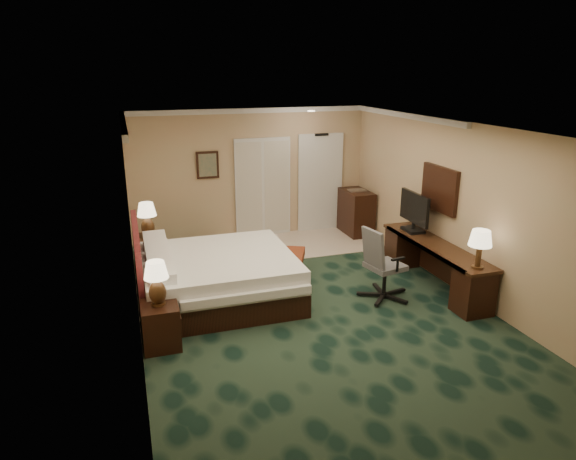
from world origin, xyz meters
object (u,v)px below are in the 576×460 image
object	(u,v)px
nightstand_near	(161,325)
desk_chair	(386,263)
bed_bench	(289,270)
tv	(414,212)
bed	(219,278)
desk	(434,265)
lamp_near	(157,283)
nightstand_far	(149,253)
lamp_far	(147,220)
minibar	(356,212)

from	to	relation	value
nightstand_near	desk_chair	distance (m)	3.51
bed_bench	tv	size ratio (longest dim) A/B	1.41
bed	desk	distance (m)	3.52
lamp_near	bed_bench	bearing A→B (deg)	33.53
nightstand_far	tv	xyz separation A→B (m)	(4.45, -1.51, 0.77)
nightstand_far	lamp_far	xyz separation A→B (m)	(0.03, -0.04, 0.62)
lamp_far	desk_chair	world-z (taller)	lamp_far
lamp_far	desk_chair	size ratio (longest dim) A/B	0.54
tv	desk_chair	size ratio (longest dim) A/B	0.76
desk_chair	lamp_far	bearing A→B (deg)	134.51
tv	desk_chair	xyz separation A→B (m)	(-1.00, -0.88, -0.50)
desk_chair	desk	bearing A→B (deg)	-2.56
nightstand_near	lamp_near	size ratio (longest dim) A/B	1.00
tv	lamp_near	bearing A→B (deg)	-161.90
tv	nightstand_far	bearing A→B (deg)	163.08
bed	bed_bench	bearing A→B (deg)	14.44
nightstand_near	desk_chair	xyz separation A→B (m)	(3.47, 0.44, 0.29)
bed	lamp_far	bearing A→B (deg)	120.52
nightstand_far	desk_chair	distance (m)	4.21
minibar	bed_bench	bearing A→B (deg)	-136.51
nightstand_near	lamp_near	xyz separation A→B (m)	(-0.00, 0.02, 0.59)
bed	minibar	world-z (taller)	minibar
tv	minibar	size ratio (longest dim) A/B	0.93
bed	desk	xyz separation A→B (m)	(3.47, -0.60, 0.01)
nightstand_far	desk	size ratio (longest dim) A/B	0.24
nightstand_far	lamp_near	size ratio (longest dim) A/B	1.05
bed_bench	lamp_far	bearing A→B (deg)	174.11
lamp_near	tv	bearing A→B (deg)	16.26
lamp_far	desk_chair	xyz separation A→B (m)	(3.43, -2.35, -0.34)
lamp_near	lamp_far	size ratio (longest dim) A/B	0.94
lamp_near	minibar	world-z (taller)	lamp_near
desk	minibar	bearing A→B (deg)	90.12
desk	desk_chair	world-z (taller)	desk_chair
bed_bench	minibar	size ratio (longest dim) A/B	1.31
bed	lamp_far	xyz separation A→B (m)	(-0.95, 1.61, 0.57)
minibar	desk	bearing A→B (deg)	-89.88
desk	minibar	size ratio (longest dim) A/B	2.67
nightstand_near	desk_chair	world-z (taller)	desk_chair
bed	nightstand_far	xyz separation A→B (m)	(-0.97, 1.65, -0.05)
lamp_far	tv	distance (m)	4.66
minibar	bed	bearing A→B (deg)	-145.07
nightstand_near	desk_chair	bearing A→B (deg)	7.18
nightstand_near	bed	bearing A→B (deg)	50.09
desk_chair	nightstand_far	bearing A→B (deg)	134.26
lamp_near	nightstand_near	bearing A→B (deg)	-77.53
nightstand_far	desk_chair	size ratio (longest dim) A/B	0.53
nightstand_near	bed_bench	size ratio (longest dim) A/B	0.47
tv	minibar	xyz separation A→B (m)	(-0.02, 2.28, -0.60)
bed	tv	xyz separation A→B (m)	(3.47, 0.14, 0.72)
bed	nightstand_near	xyz separation A→B (m)	(-0.99, -1.18, -0.07)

